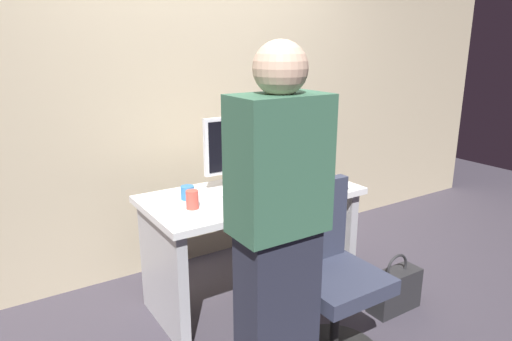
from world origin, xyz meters
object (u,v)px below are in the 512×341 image
keyboard (257,193)px  cup_by_monitor (188,193)px  mouse (293,183)px  cell_phone (336,187)px  cup_near_keyboard (192,200)px  book_stack (293,162)px  handbag (395,290)px  person_at_desk (278,233)px  desk (252,226)px  monitor (243,146)px  office_chair (329,282)px

keyboard → cup_by_monitor: (-0.39, 0.15, 0.03)m
mouse → cell_phone: bearing=-41.8°
cup_near_keyboard → book_stack: size_ratio=0.46×
keyboard → book_stack: (0.42, 0.20, 0.09)m
cup_near_keyboard → keyboard: bearing=1.1°
cell_phone → handbag: size_ratio=0.38×
cup_by_monitor → book_stack: size_ratio=0.35×
person_at_desk → handbag: (1.05, 0.20, -0.70)m
mouse → handbag: 0.92m
desk → cup_by_monitor: (-0.39, 0.09, 0.27)m
handbag → desk: bearing=137.2°
keyboard → handbag: size_ratio=1.14×
person_at_desk → book_stack: person_at_desk is taller
handbag → keyboard: bearing=140.0°
monitor → keyboard: 0.33m
monitor → handbag: 1.31m
person_at_desk → monitor: person_at_desk is taller
monitor → keyboard: (-0.03, -0.22, -0.25)m
office_chair → cell_phone: 0.74m
desk → keyboard: keyboard is taller
cup_by_monitor → cup_near_keyboard: bearing=-105.4°
office_chair → cup_by_monitor: office_chair is taller
person_at_desk → cup_by_monitor: 0.91m
keyboard → cup_by_monitor: cup_by_monitor is taller
desk → cell_phone: size_ratio=9.26×
keyboard → book_stack: book_stack is taller
cup_by_monitor → office_chair: bearing=-62.0°
person_at_desk → book_stack: 1.25m
cup_by_monitor → cell_phone: 0.95m
desk → mouse: (0.30, -0.03, 0.25)m
book_stack → handbag: book_stack is taller
desk → cell_phone: (0.50, -0.22, 0.23)m
monitor → cup_by_monitor: 0.48m
cell_phone → handbag: (0.16, -0.40, -0.60)m
monitor → cell_phone: (0.47, -0.38, -0.25)m
book_stack → person_at_desk: bearing=-130.3°
office_chair → mouse: size_ratio=9.40×
desk → book_stack: 0.56m
person_at_desk → keyboard: bearing=63.1°
keyboard → mouse: mouse is taller
person_at_desk → handbag: person_at_desk is taller
office_chair → handbag: 0.70m
cup_near_keyboard → handbag: cup_near_keyboard is taller
cup_near_keyboard → cup_by_monitor: bearing=74.6°
monitor → book_stack: bearing=-3.1°
keyboard → cell_phone: bearing=-15.2°
cup_near_keyboard → handbag: size_ratio=0.28×
person_at_desk → mouse: person_at_desk is taller
person_at_desk → monitor: size_ratio=3.03×
monitor → handbag: monitor is taller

